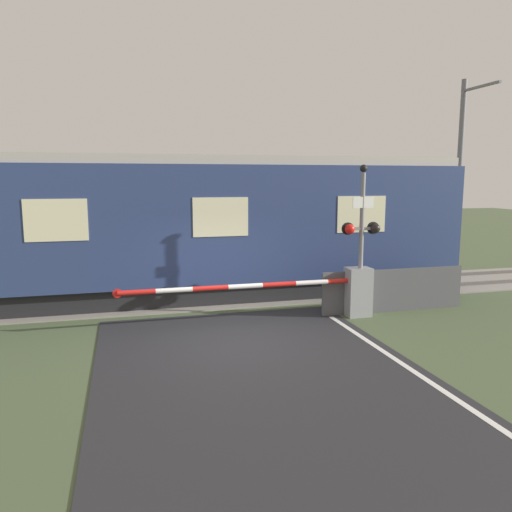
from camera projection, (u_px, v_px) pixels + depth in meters
The scene contains 7 objects.
ground_plane at pixel (236, 339), 10.58m from camera, with size 80.00×80.00×0.00m, color #475638.
track_bed at pixel (206, 296), 14.37m from camera, with size 36.00×3.20×0.13m.
train at pixel (212, 226), 14.11m from camera, with size 14.34×2.79×3.97m.
crossing_barrier at pixel (339, 291), 12.13m from camera, with size 6.11×0.44×1.21m.
signal_post at pixel (362, 232), 12.02m from camera, with size 0.97×0.26×3.70m.
catenary_pole at pixel (460, 172), 18.30m from camera, with size 0.20×1.90×6.90m.
roadside_fence at pixel (394, 290), 12.71m from camera, with size 3.91×0.06×1.10m.
Camera 1 is at (-2.21, -9.96, 3.35)m, focal length 35.00 mm.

